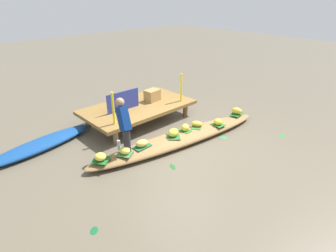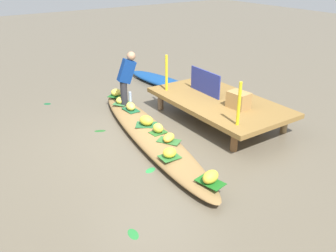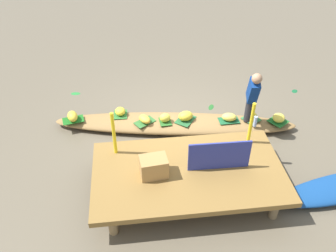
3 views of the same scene
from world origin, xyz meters
The scene contains 30 objects.
canal_water centered at (0.00, 0.00, 0.00)m, with size 40.00×40.00×0.00m, color brown.
dock_platform centered at (0.02, 1.80, 0.42)m, with size 3.20×1.80×0.49m.
vendor_boat centered at (0.00, 0.00, 0.11)m, with size 5.12×0.76×0.23m, color olive.
moored_boat centered at (-2.75, 2.14, 0.11)m, with size 2.77×0.64×0.21m, color navy.
leaf_mat_0 centered at (0.22, 0.06, 0.23)m, with size 0.32×0.24×0.01m, color #296124.
banana_bunch_0 centered at (0.22, 0.06, 0.33)m, with size 0.23×0.18×0.19m, color yellow.
leaf_mat_1 centered at (0.64, 0.03, 0.23)m, with size 0.42×0.25×0.01m, color #2F662D.
banana_bunch_1 centered at (0.64, 0.03, 0.31)m, with size 0.30×0.19×0.15m, color gold.
leaf_mat_2 centered at (-0.22, 0.05, 0.23)m, with size 0.43×0.31×0.01m, color #255D31.
banana_bunch_2 centered at (-0.22, 0.05, 0.33)m, with size 0.31×0.24×0.20m, color yellow.
leaf_mat_3 centered at (-2.13, 0.33, 0.23)m, with size 0.34×0.34×0.01m, color #1C6024.
banana_bunch_3 centered at (-2.13, 0.33, 0.32)m, with size 0.24×0.26×0.17m, color #F7DB4A.
leaf_mat_4 centered at (-1.12, 0.18, 0.23)m, with size 0.42×0.25×0.01m, color #1B5933.
banana_bunch_4 centered at (-1.12, 0.18, 0.32)m, with size 0.30×0.19×0.17m, color #F3D553.
leaf_mat_5 centered at (-1.60, 0.19, 0.23)m, with size 0.31×0.32×0.01m, color #35703E.
banana_bunch_5 centered at (-1.60, 0.19, 0.31)m, with size 0.22×0.25×0.16m, color #F9DF4C.
leaf_mat_6 centered at (2.13, -0.22, 0.23)m, with size 0.43×0.27×0.01m, color #1A621C.
banana_bunch_6 centered at (2.13, -0.22, 0.33)m, with size 0.31×0.20×0.19m, color gold.
leaf_mat_7 centered at (1.14, -0.30, 0.23)m, with size 0.34×0.28×0.01m, color #2D6B2D.
banana_bunch_7 centered at (1.14, -0.30, 0.32)m, with size 0.24×0.22×0.17m, color yellow.
vendor_person centered at (-1.49, 0.31, 0.93)m, with size 0.24×0.47×1.23m.
water_bottle centered at (-1.59, 0.43, 0.35)m, with size 0.07×0.07×0.24m, color #AFC5E9.
market_banner centered at (-0.48, 1.80, 0.76)m, with size 1.03×0.03×0.55m, color navy.
railing_post_west centered at (-1.18, 1.20, 0.91)m, with size 0.06×0.06×0.85m, color yellow.
railing_post_east centered at (1.22, 1.20, 0.91)m, with size 0.06×0.06×0.85m, color yellow.
produce_crate centered at (0.60, 1.83, 0.66)m, with size 0.44×0.32×0.34m, color #A57B45.
drifting_plant_0 centered at (-0.94, -0.68, 0.00)m, with size 0.24×0.11×0.01m, color #205822.
drifting_plant_1 centered at (-3.15, -1.12, 0.00)m, with size 0.19×0.13×0.01m, color #14552D.
drifting_plant_2 centered at (2.24, -1.65, 0.00)m, with size 0.24×0.13×0.01m, color #247932.
drifting_plant_3 centered at (1.01, -0.61, 0.00)m, with size 0.22×0.13×0.01m, color #27883D.
Camera 2 is at (5.60, -3.37, 3.35)m, focal length 38.49 mm.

